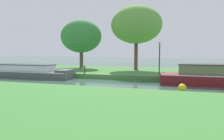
{
  "coord_description": "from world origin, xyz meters",
  "views": [
    {
      "loc": [
        6.78,
        -15.98,
        2.52
      ],
      "look_at": [
        1.33,
        1.2,
        0.9
      ],
      "focal_mm": 35.61,
      "sensor_mm": 36.0,
      "label": 1
    }
  ],
  "objects_px": {
    "channel_buoy": "(182,88)",
    "willow_tree_left": "(81,36)",
    "slate_barge": "(25,71)",
    "willow_tree_centre": "(136,25)",
    "mooring_post_near": "(39,68)",
    "lamp_post": "(160,53)",
    "mooring_post_far": "(85,70)"
  },
  "relations": [
    {
      "from": "willow_tree_centre",
      "to": "lamp_post",
      "type": "bearing_deg",
      "value": -56.17
    },
    {
      "from": "willow_tree_left",
      "to": "channel_buoy",
      "type": "relative_size",
      "value": 11.76
    },
    {
      "from": "lamp_post",
      "to": "channel_buoy",
      "type": "bearing_deg",
      "value": -71.03
    },
    {
      "from": "mooring_post_near",
      "to": "channel_buoy",
      "type": "distance_m",
      "value": 14.06
    },
    {
      "from": "channel_buoy",
      "to": "slate_barge",
      "type": "bearing_deg",
      "value": 166.92
    },
    {
      "from": "slate_barge",
      "to": "channel_buoy",
      "type": "distance_m",
      "value": 14.36
    },
    {
      "from": "channel_buoy",
      "to": "mooring_post_near",
      "type": "bearing_deg",
      "value": 161.46
    },
    {
      "from": "lamp_post",
      "to": "mooring_post_far",
      "type": "relative_size",
      "value": 4.09
    },
    {
      "from": "mooring_post_near",
      "to": "mooring_post_far",
      "type": "xyz_separation_m",
      "value": [
        4.83,
        0.0,
        -0.02
      ]
    },
    {
      "from": "willow_tree_centre",
      "to": "channel_buoy",
      "type": "xyz_separation_m",
      "value": [
        4.9,
        -10.05,
        -5.01
      ]
    },
    {
      "from": "mooring_post_far",
      "to": "lamp_post",
      "type": "bearing_deg",
      "value": 9.93
    },
    {
      "from": "slate_barge",
      "to": "lamp_post",
      "type": "distance_m",
      "value": 12.41
    },
    {
      "from": "slate_barge",
      "to": "lamp_post",
      "type": "xyz_separation_m",
      "value": [
        12.06,
        2.37,
        1.71
      ]
    },
    {
      "from": "mooring_post_near",
      "to": "willow_tree_left",
      "type": "bearing_deg",
      "value": 75.98
    },
    {
      "from": "mooring_post_near",
      "to": "mooring_post_far",
      "type": "height_order",
      "value": "mooring_post_near"
    },
    {
      "from": "lamp_post",
      "to": "mooring_post_far",
      "type": "xyz_separation_m",
      "value": [
        -6.56,
        -1.15,
        -1.49
      ]
    },
    {
      "from": "mooring_post_far",
      "to": "mooring_post_near",
      "type": "bearing_deg",
      "value": 180.0
    },
    {
      "from": "willow_tree_centre",
      "to": "mooring_post_near",
      "type": "distance_m",
      "value": 11.05
    },
    {
      "from": "mooring_post_near",
      "to": "slate_barge",
      "type": "bearing_deg",
      "value": -118.64
    },
    {
      "from": "slate_barge",
      "to": "willow_tree_centre",
      "type": "relative_size",
      "value": 1.32
    },
    {
      "from": "willow_tree_left",
      "to": "willow_tree_centre",
      "type": "distance_m",
      "value": 6.99
    },
    {
      "from": "lamp_post",
      "to": "channel_buoy",
      "type": "relative_size",
      "value": 6.01
    },
    {
      "from": "willow_tree_centre",
      "to": "lamp_post",
      "type": "height_order",
      "value": "willow_tree_centre"
    },
    {
      "from": "slate_barge",
      "to": "lamp_post",
      "type": "height_order",
      "value": "lamp_post"
    },
    {
      "from": "slate_barge",
      "to": "willow_tree_centre",
      "type": "distance_m",
      "value": 12.29
    },
    {
      "from": "willow_tree_left",
      "to": "mooring_post_near",
      "type": "bearing_deg",
      "value": -104.02
    },
    {
      "from": "channel_buoy",
      "to": "willow_tree_left",
      "type": "bearing_deg",
      "value": 137.93
    },
    {
      "from": "mooring_post_far",
      "to": "slate_barge",
      "type": "bearing_deg",
      "value": -167.49
    },
    {
      "from": "willow_tree_left",
      "to": "channel_buoy",
      "type": "height_order",
      "value": "willow_tree_left"
    },
    {
      "from": "willow_tree_left",
      "to": "willow_tree_centre",
      "type": "bearing_deg",
      "value": -4.85
    },
    {
      "from": "channel_buoy",
      "to": "lamp_post",
      "type": "bearing_deg",
      "value": 108.97
    },
    {
      "from": "willow_tree_left",
      "to": "channel_buoy",
      "type": "xyz_separation_m",
      "value": [
        11.78,
        -10.64,
        -3.91
      ]
    }
  ]
}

